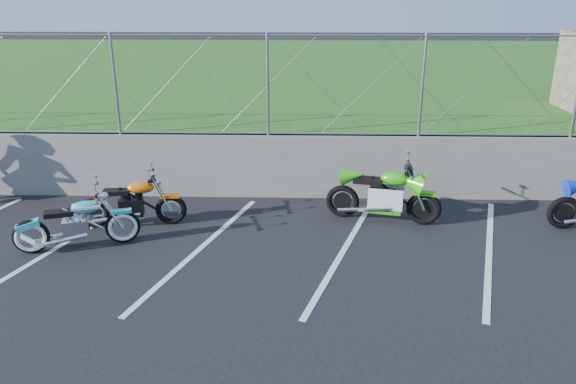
{
  "coord_description": "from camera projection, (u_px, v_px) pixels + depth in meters",
  "views": [
    {
      "loc": [
        1.69,
        -7.45,
        4.17
      ],
      "look_at": [
        1.45,
        1.3,
        0.91
      ],
      "focal_mm": 35.0,
      "sensor_mm": 36.0,
      "label": 1
    }
  ],
  "objects": [
    {
      "name": "naked_orange",
      "position": [
        134.0,
        204.0,
        10.14
      ],
      "size": [
        1.94,
        0.66,
        0.97
      ],
      "rotation": [
        0.0,
        0.0,
        0.14
      ],
      "color": "black",
      "rests_on": "ground"
    },
    {
      "name": "sportbike_green",
      "position": [
        385.0,
        197.0,
        10.34
      ],
      "size": [
        2.1,
        0.75,
        1.1
      ],
      "rotation": [
        0.0,
        0.0,
        -0.22
      ],
      "color": "black",
      "rests_on": "ground"
    },
    {
      "name": "cruiser_turquoise",
      "position": [
        79.0,
        225.0,
        9.3
      ],
      "size": [
        1.96,
        0.79,
        1.01
      ],
      "rotation": [
        0.0,
        0.0,
        0.31
      ],
      "color": "black",
      "rests_on": "ground"
    },
    {
      "name": "parking_lines",
      "position": [
        272.0,
        249.0,
        9.39
      ],
      "size": [
        18.29,
        4.31,
        0.01
      ],
      "color": "silver",
      "rests_on": "ground"
    },
    {
      "name": "ground",
      "position": [
        190.0,
        277.0,
        8.48
      ],
      "size": [
        90.0,
        90.0,
        0.0
      ],
      "primitive_type": "plane",
      "color": "black",
      "rests_on": "ground"
    },
    {
      "name": "grass_field",
      "position": [
        258.0,
        84.0,
        20.9
      ],
      "size": [
        30.0,
        20.0,
        1.3
      ],
      "primitive_type": "cube",
      "color": "#225015",
      "rests_on": "ground"
    },
    {
      "name": "retaining_wall",
      "position": [
        220.0,
        166.0,
        11.53
      ],
      "size": [
        30.0,
        0.22,
        1.3
      ],
      "primitive_type": "cube",
      "color": "slate",
      "rests_on": "ground"
    },
    {
      "name": "chain_link_fence",
      "position": [
        217.0,
        85.0,
        10.95
      ],
      "size": [
        28.0,
        0.03,
        2.0
      ],
      "color": "gray",
      "rests_on": "retaining_wall"
    }
  ]
}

